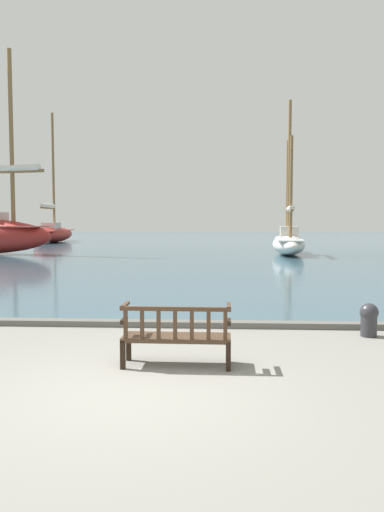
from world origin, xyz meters
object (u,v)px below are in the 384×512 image
(park_bench, at_px, (176,335))
(mooring_bollard, at_px, (369,318))
(sailboat_far_port, at_px, (289,240))
(sailboat_mid_port, at_px, (53,233))

(park_bench, bearing_deg, mooring_bollard, 31.35)
(park_bench, bearing_deg, sailboat_far_port, 78.20)
(sailboat_far_port, xyz_separation_m, mooring_bollard, (-1.47, -21.30, -0.59))
(sailboat_far_port, xyz_separation_m, sailboat_mid_port, (-19.92, 15.99, 0.07))
(park_bench, xyz_separation_m, mooring_bollard, (3.41, 2.08, -0.13))
(park_bench, distance_m, sailboat_mid_port, 42.14)
(park_bench, distance_m, sailboat_far_port, 23.89)
(park_bench, xyz_separation_m, sailboat_mid_port, (-15.04, 39.36, 0.53))
(sailboat_mid_port, bearing_deg, sailboat_far_port, -38.75)
(park_bench, xyz_separation_m, sailboat_far_port, (4.88, 23.38, 0.46))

